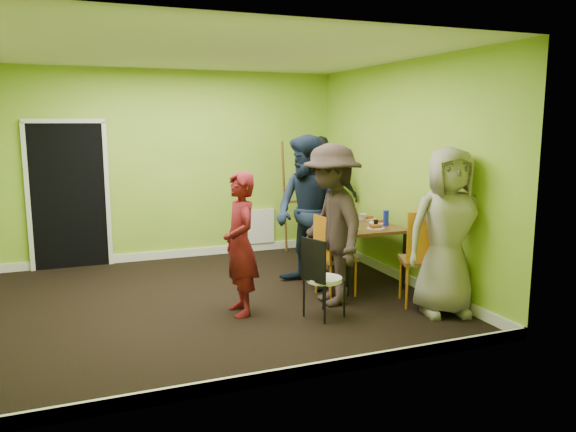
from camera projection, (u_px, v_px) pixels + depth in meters
name	position (u px, v px, depth m)	size (l,w,h in m)	color
ground	(213.00, 300.00, 6.52)	(5.00, 5.00, 0.00)	black
room_walls	(208.00, 216.00, 6.38)	(5.04, 4.54, 2.82)	#7FB42E
dining_table	(350.00, 226.00, 7.34)	(0.90, 1.50, 0.75)	black
chair_left_far	(321.00, 245.00, 7.12)	(0.47, 0.47, 0.90)	orange
chair_left_near	(330.00, 251.00, 6.60)	(0.44, 0.44, 0.97)	orange
chair_back_end	(321.00, 215.00, 8.12)	(0.54, 0.59, 1.02)	orange
chair_front_end	(424.00, 253.00, 6.21)	(0.59, 0.59, 1.09)	orange
chair_bentwood	(320.00, 274.00, 5.85)	(0.44, 0.44, 0.87)	black
easel	(300.00, 199.00, 8.64)	(0.71, 0.67, 1.78)	brown
plate_near_left	(323.00, 218.00, 7.66)	(0.23, 0.23, 0.01)	white
plate_near_right	(349.00, 229.00, 6.86)	(0.26, 0.26, 0.01)	white
plate_far_back	(327.00, 215.00, 7.84)	(0.24, 0.24, 0.01)	white
plate_far_front	(376.00, 228.00, 6.89)	(0.22, 0.22, 0.01)	white
plate_wall_back	(368.00, 219.00, 7.56)	(0.22, 0.22, 0.01)	white
plate_wall_front	(379.00, 223.00, 7.28)	(0.26, 0.26, 0.01)	white
thermos	(349.00, 214.00, 7.40)	(0.07, 0.07, 0.21)	white
blue_bottle	(386.00, 218.00, 7.09)	(0.07, 0.07, 0.20)	#1728B2
orange_bottle	(337.00, 218.00, 7.41)	(0.04, 0.04, 0.09)	orange
glass_mid	(335.00, 217.00, 7.49)	(0.06, 0.06, 0.08)	black
glass_back	(342.00, 213.00, 7.74)	(0.06, 0.06, 0.10)	black
glass_front	(376.00, 223.00, 6.99)	(0.06, 0.06, 0.10)	black
cup_a	(343.00, 223.00, 7.02)	(0.12, 0.12, 0.10)	white
cup_b	(363.00, 217.00, 7.47)	(0.10, 0.10, 0.09)	white
person_standing	(240.00, 244.00, 5.96)	(0.56, 0.37, 1.53)	maroon
person_left_far	(308.00, 213.00, 6.88)	(0.92, 0.72, 1.90)	black
person_left_near	(331.00, 225.00, 6.29)	(1.17, 0.67, 1.82)	black
person_back_end	(321.00, 199.00, 8.23)	(1.08, 0.45, 1.84)	black
person_front_end	(448.00, 232.00, 5.93)	(0.88, 0.57, 1.80)	gray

